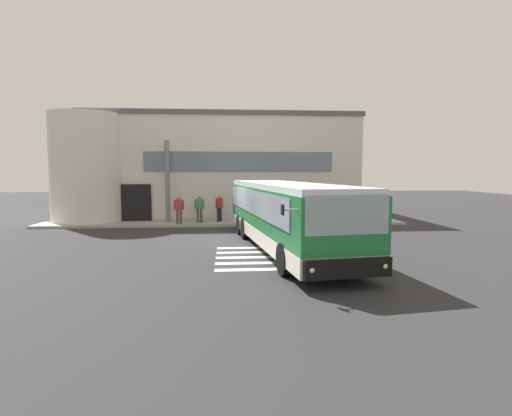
{
  "coord_description": "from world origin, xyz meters",
  "views": [
    {
      "loc": [
        0.23,
        -18.19,
        3.14
      ],
      "look_at": [
        1.55,
        -0.64,
        1.5
      ],
      "focal_mm": 27.09,
      "sensor_mm": 36.0,
      "label": 1
    }
  ],
  "objects_px": {
    "entry_support_column": "(167,181)",
    "passenger_near_column": "(179,208)",
    "passenger_by_doorway": "(199,207)",
    "bus_main_foreground": "(285,216)",
    "passenger_at_curb_edge": "(219,206)"
  },
  "relations": [
    {
      "from": "entry_support_column",
      "to": "passenger_by_doorway",
      "type": "relative_size",
      "value": 2.91
    },
    {
      "from": "bus_main_foreground",
      "to": "passenger_by_doorway",
      "type": "distance_m",
      "value": 8.41
    },
    {
      "from": "passenger_by_doorway",
      "to": "entry_support_column",
      "type": "bearing_deg",
      "value": 161.05
    },
    {
      "from": "bus_main_foreground",
      "to": "passenger_at_curb_edge",
      "type": "height_order",
      "value": "bus_main_foreground"
    },
    {
      "from": "bus_main_foreground",
      "to": "passenger_at_curb_edge",
      "type": "xyz_separation_m",
      "value": [
        -2.83,
        7.84,
        -0.26
      ]
    },
    {
      "from": "passenger_by_doorway",
      "to": "passenger_at_curb_edge",
      "type": "relative_size",
      "value": 1.0
    },
    {
      "from": "entry_support_column",
      "to": "bus_main_foreground",
      "type": "distance_m",
      "value": 10.08
    },
    {
      "from": "entry_support_column",
      "to": "passenger_near_column",
      "type": "height_order",
      "value": "entry_support_column"
    },
    {
      "from": "passenger_near_column",
      "to": "passenger_at_curb_edge",
      "type": "relative_size",
      "value": 1.0
    },
    {
      "from": "entry_support_column",
      "to": "passenger_at_curb_edge",
      "type": "relative_size",
      "value": 2.91
    },
    {
      "from": "entry_support_column",
      "to": "passenger_by_doorway",
      "type": "distance_m",
      "value": 2.54
    },
    {
      "from": "entry_support_column",
      "to": "bus_main_foreground",
      "type": "height_order",
      "value": "entry_support_column"
    },
    {
      "from": "entry_support_column",
      "to": "passenger_near_column",
      "type": "relative_size",
      "value": 2.91
    },
    {
      "from": "entry_support_column",
      "to": "passenger_by_doorway",
      "type": "bearing_deg",
      "value": -18.95
    },
    {
      "from": "passenger_near_column",
      "to": "passenger_at_curb_edge",
      "type": "bearing_deg",
      "value": 21.55
    }
  ]
}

